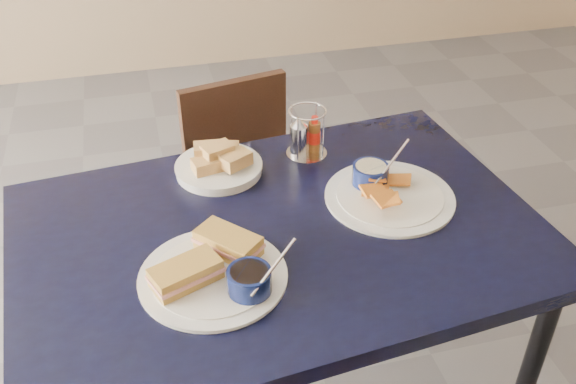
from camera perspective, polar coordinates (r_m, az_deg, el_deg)
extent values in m
cube|color=black|center=(1.48, -0.74, -3.87)|extent=(1.26, 0.91, 0.04)
cylinder|color=black|center=(1.96, -17.98, -8.87)|extent=(0.04, 0.04, 0.71)
cylinder|color=black|center=(2.10, 11.10, -4.24)|extent=(0.04, 0.04, 0.71)
cube|color=black|center=(2.16, -2.87, -1.41)|extent=(0.43, 0.42, 0.03)
cylinder|color=black|center=(2.17, -5.81, -8.27)|extent=(0.03, 0.03, 0.36)
cylinder|color=black|center=(2.21, 1.81, -7.01)|extent=(0.03, 0.03, 0.36)
cylinder|color=black|center=(2.38, -6.93, -3.77)|extent=(0.03, 0.03, 0.36)
cylinder|color=black|center=(2.42, 0.01, -2.70)|extent=(0.03, 0.03, 0.36)
cube|color=black|center=(2.18, -3.89, 5.39)|extent=(0.36, 0.11, 0.38)
cylinder|color=white|center=(1.35, -6.68, -7.45)|extent=(0.31, 0.31, 0.01)
cylinder|color=white|center=(1.35, -6.70, -7.28)|extent=(0.26, 0.26, 0.00)
cube|color=#BC9243|center=(1.32, -9.07, -7.16)|extent=(0.16, 0.12, 0.04)
cube|color=tan|center=(1.32, -9.05, -7.30)|extent=(0.16, 0.12, 0.01)
cube|color=#BC9243|center=(1.38, -5.34, -4.49)|extent=(0.15, 0.15, 0.04)
cube|color=tan|center=(1.39, -5.33, -4.63)|extent=(0.15, 0.16, 0.01)
cylinder|color=#0A123A|center=(1.29, -3.45, -7.86)|extent=(0.09, 0.09, 0.05)
cylinder|color=black|center=(1.28, -3.48, -7.34)|extent=(0.08, 0.08, 0.01)
cylinder|color=silver|center=(1.25, -1.30, -6.70)|extent=(0.11, 0.07, 0.08)
cylinder|color=white|center=(1.58, 9.01, -0.43)|extent=(0.32, 0.32, 0.01)
cylinder|color=white|center=(1.58, 9.03, -0.26)|extent=(0.26, 0.26, 0.00)
cube|color=orange|center=(1.62, 9.70, 0.87)|extent=(0.08, 0.07, 0.02)
cube|color=orange|center=(1.57, 7.76, 0.01)|extent=(0.08, 0.07, 0.01)
cube|color=orange|center=(1.61, 7.15, 1.38)|extent=(0.08, 0.07, 0.02)
cube|color=orange|center=(1.54, 7.65, -0.19)|extent=(0.07, 0.05, 0.03)
cube|color=orange|center=(1.51, 8.99, -0.98)|extent=(0.06, 0.07, 0.03)
cube|color=orange|center=(1.51, 8.71, -0.92)|extent=(0.07, 0.06, 0.03)
cube|color=orange|center=(1.59, 7.69, 1.46)|extent=(0.05, 0.07, 0.02)
cylinder|color=#0A123A|center=(1.60, 7.33, 1.57)|extent=(0.09, 0.09, 0.05)
cylinder|color=#BDB08F|center=(1.59, 7.37, 2.05)|extent=(0.08, 0.08, 0.01)
cylinder|color=silver|center=(1.58, 9.23, 2.69)|extent=(0.11, 0.07, 0.08)
cylinder|color=white|center=(1.66, -6.16, 2.03)|extent=(0.22, 0.22, 0.02)
cylinder|color=white|center=(1.66, -6.18, 2.33)|extent=(0.18, 0.18, 0.00)
cube|color=tan|center=(1.63, -7.15, 2.38)|extent=(0.08, 0.06, 0.03)
cube|color=tan|center=(1.67, -5.72, 3.69)|extent=(0.09, 0.07, 0.03)
cube|color=tan|center=(1.62, -4.68, 2.89)|extent=(0.09, 0.08, 0.03)
cube|color=tan|center=(1.65, -7.06, 3.68)|extent=(0.08, 0.06, 0.03)
cube|color=tan|center=(1.64, -6.28, 3.60)|extent=(0.09, 0.07, 0.03)
cylinder|color=silver|center=(1.73, 1.66, 3.46)|extent=(0.11, 0.11, 0.01)
cylinder|color=silver|center=(1.73, 2.48, 6.09)|extent=(0.01, 0.01, 0.13)
cylinder|color=silver|center=(1.72, 0.30, 5.82)|extent=(0.01, 0.01, 0.13)
cylinder|color=silver|center=(1.66, 0.89, 4.71)|extent=(0.01, 0.01, 0.13)
cylinder|color=silver|center=(1.68, 3.14, 4.99)|extent=(0.01, 0.01, 0.13)
torus|color=silver|center=(1.67, 1.74, 7.20)|extent=(0.10, 0.10, 0.00)
cylinder|color=silver|center=(1.70, 0.97, 4.67)|extent=(0.05, 0.05, 0.08)
cone|color=silver|center=(1.68, 0.99, 6.24)|extent=(0.04, 0.04, 0.02)
cylinder|color=brown|center=(1.72, 2.35, 4.93)|extent=(0.03, 0.03, 0.08)
cylinder|color=red|center=(1.72, 2.35, 4.93)|extent=(0.03, 0.03, 0.03)
cylinder|color=red|center=(1.69, 2.39, 6.44)|extent=(0.02, 0.02, 0.02)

